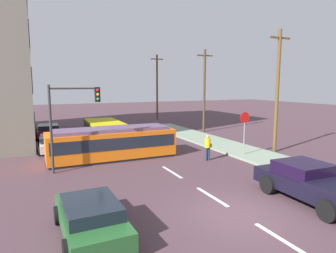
# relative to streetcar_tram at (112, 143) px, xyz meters

# --- Properties ---
(ground_plane) EXTENTS (120.00, 120.00, 0.00)m
(ground_plane) POSITION_rel_streetcar_tram_xyz_m (2.24, -0.43, -1.06)
(ground_plane) COLOR #4D353D
(sidewalk_curb_right) EXTENTS (3.20, 36.00, 0.14)m
(sidewalk_curb_right) POSITION_rel_streetcar_tram_xyz_m (9.04, -4.43, -0.99)
(sidewalk_curb_right) COLOR gray
(sidewalk_curb_right) RESTS_ON ground
(lane_stripe_0) EXTENTS (0.16, 2.40, 0.01)m
(lane_stripe_0) POSITION_rel_streetcar_tram_xyz_m (2.24, -12.43, -1.05)
(lane_stripe_0) COLOR silver
(lane_stripe_0) RESTS_ON ground
(lane_stripe_1) EXTENTS (0.16, 2.40, 0.01)m
(lane_stripe_1) POSITION_rel_streetcar_tram_xyz_m (2.24, -8.43, -1.05)
(lane_stripe_1) COLOR silver
(lane_stripe_1) RESTS_ON ground
(lane_stripe_2) EXTENTS (0.16, 2.40, 0.01)m
(lane_stripe_2) POSITION_rel_streetcar_tram_xyz_m (2.24, -4.43, -1.05)
(lane_stripe_2) COLOR silver
(lane_stripe_2) RESTS_ON ground
(lane_stripe_3) EXTENTS (0.16, 2.40, 0.01)m
(lane_stripe_3) POSITION_rel_streetcar_tram_xyz_m (2.24, 6.00, -1.05)
(lane_stripe_3) COLOR silver
(lane_stripe_3) RESTS_ON ground
(lane_stripe_4) EXTENTS (0.16, 2.40, 0.01)m
(lane_stripe_4) POSITION_rel_streetcar_tram_xyz_m (2.24, 12.00, -1.05)
(lane_stripe_4) COLOR silver
(lane_stripe_4) RESTS_ON ground
(streetcar_tram) EXTENTS (8.14, 2.57, 2.05)m
(streetcar_tram) POSITION_rel_streetcar_tram_xyz_m (0.00, 0.00, 0.00)
(streetcar_tram) COLOR orange
(streetcar_tram) RESTS_ON ground
(city_bus) EXTENTS (2.61, 5.33, 1.87)m
(city_bus) POSITION_rel_streetcar_tram_xyz_m (0.67, 5.15, 0.01)
(city_bus) COLOR gold
(city_bus) RESTS_ON ground
(pedestrian_crossing) EXTENTS (0.48, 0.36, 1.67)m
(pedestrian_crossing) POSITION_rel_streetcar_tram_xyz_m (5.44, -3.05, -0.12)
(pedestrian_crossing) COLOR #243248
(pedestrian_crossing) RESTS_ON ground
(pickup_truck_parked) EXTENTS (2.39, 5.05, 1.55)m
(pickup_truck_parked) POSITION_rel_streetcar_tram_xyz_m (5.70, -10.64, -0.26)
(pickup_truck_parked) COLOR black
(pickup_truck_parked) RESTS_ON ground
(parked_sedan_near) EXTENTS (2.06, 4.15, 1.19)m
(parked_sedan_near) POSITION_rel_streetcar_tram_xyz_m (-3.13, -9.56, -0.44)
(parked_sedan_near) COLOR #255D2A
(parked_sedan_near) RESTS_ON ground
(parked_sedan_mid) EXTENTS (2.13, 4.17, 1.19)m
(parked_sedan_mid) POSITION_rel_streetcar_tram_xyz_m (-3.36, 3.96, -0.44)
(parked_sedan_mid) COLOR silver
(parked_sedan_mid) RESTS_ON ground
(parked_sedan_far) EXTENTS (2.17, 4.05, 1.19)m
(parked_sedan_far) POSITION_rel_streetcar_tram_xyz_m (-3.36, 10.34, -0.44)
(parked_sedan_far) COLOR maroon
(parked_sedan_far) RESTS_ON ground
(stop_sign) EXTENTS (0.76, 0.07, 2.88)m
(stop_sign) POSITION_rel_streetcar_tram_xyz_m (8.24, -3.16, 1.14)
(stop_sign) COLOR gray
(stop_sign) RESTS_ON sidewalk_curb_right
(traffic_light_mast) EXTENTS (2.76, 0.33, 4.83)m
(traffic_light_mast) POSITION_rel_streetcar_tram_xyz_m (-2.67, -1.89, 2.33)
(traffic_light_mast) COLOR #333333
(traffic_light_mast) RESTS_ON ground
(utility_pole_near) EXTENTS (1.80, 0.24, 8.63)m
(utility_pole_near) POSITION_rel_streetcar_tram_xyz_m (11.17, -3.00, 3.44)
(utility_pole_near) COLOR brown
(utility_pole_near) RESTS_ON ground
(utility_pole_mid) EXTENTS (1.80, 0.24, 8.33)m
(utility_pole_mid) POSITION_rel_streetcar_tram_xyz_m (11.45, 7.14, 3.29)
(utility_pole_mid) COLOR #4A3826
(utility_pole_mid) RESTS_ON ground
(utility_pole_far) EXTENTS (1.80, 0.24, 8.89)m
(utility_pole_far) POSITION_rel_streetcar_tram_xyz_m (11.28, 19.16, 3.57)
(utility_pole_far) COLOR brown
(utility_pole_far) RESTS_ON ground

